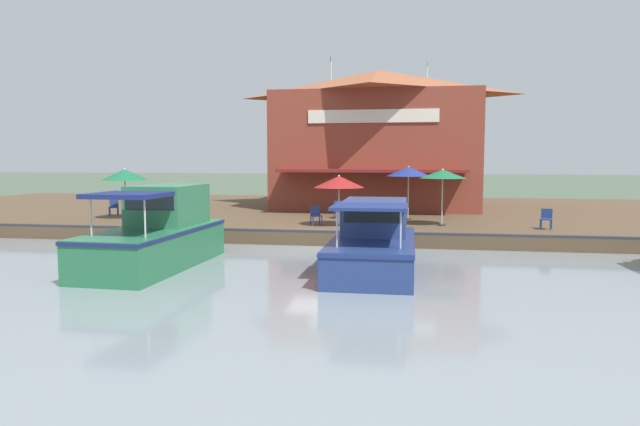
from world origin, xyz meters
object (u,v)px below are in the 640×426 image
Objects in this scene: person_near_entrance at (153,201)px; motorboat_mid_row at (164,235)px; cafe_chair_under_first_umbrella at (370,209)px; motorboat_second_along at (375,242)px; cafe_chair_beside_entrance at (338,209)px; cafe_chair_far_corner_seat at (546,218)px; waterfront_restaurant at (378,138)px; tree_upstream_bank at (426,129)px; cafe_chair_facing_river at (114,206)px; patio_umbrella_mid_patio_left at (339,182)px; cafe_chair_back_row_seat at (203,209)px; patio_umbrella_far_corner at (125,175)px; patio_umbrella_near_quay_edge at (443,174)px; cafe_chair_mid_patio at (316,215)px; patio_umbrella_back_row at (409,172)px.

person_near_entrance is 7.33m from motorboat_mid_row.
cafe_chair_under_first_umbrella is 9.85m from motorboat_second_along.
cafe_chair_beside_entrance and cafe_chair_far_corner_seat have the same top height.
waterfront_restaurant reaches higher than person_near_entrance.
waterfront_restaurant is at bearing -143.69° from cafe_chair_far_corner_seat.
tree_upstream_bank is (-14.23, 12.26, 3.83)m from person_near_entrance.
patio_umbrella_mid_patio_left is at bearing 77.92° from cafe_chair_facing_river.
cafe_chair_far_corner_seat is (1.42, 15.53, 0.00)m from cafe_chair_back_row_seat.
tree_upstream_bank reaches higher than patio_umbrella_far_corner.
patio_umbrella_far_corner is 0.35× the size of motorboat_second_along.
patio_umbrella_near_quay_edge is 13.06m from tree_upstream_bank.
cafe_chair_mid_patio is 0.52× the size of person_near_entrance.
patio_umbrella_far_corner is at bearing -97.67° from cafe_chair_mid_patio.
cafe_chair_mid_patio is at bearing -154.95° from motorboat_second_along.
patio_umbrella_far_corner is 13.77m from patio_umbrella_back_row.
waterfront_restaurant is at bearing 169.28° from cafe_chair_beside_entrance.
motorboat_mid_row is (7.24, -13.53, -0.06)m from cafe_chair_far_corner_seat.
patio_umbrella_mid_patio_left is 1.36× the size of person_near_entrance.
patio_umbrella_back_row is 3.04× the size of cafe_chair_mid_patio.
motorboat_mid_row is (7.86, -9.31, -1.84)m from patio_umbrella_near_quay_edge.
cafe_chair_under_first_umbrella is 11.54m from tree_upstream_bank.
patio_umbrella_mid_patio_left is 2.61× the size of cafe_chair_under_first_umbrella.
patio_umbrella_back_row is at bearing 174.41° from motorboat_second_along.
waterfront_restaurant is 10.93m from patio_umbrella_mid_patio_left.
tree_upstream_bank reaches higher than cafe_chair_mid_patio.
waterfront_restaurant is 19.02m from motorboat_mid_row.
motorboat_mid_row is at bearing -49.82° from patio_umbrella_near_quay_edge.
cafe_chair_under_first_umbrella is at bearing -126.63° from patio_umbrella_near_quay_edge.
patio_umbrella_near_quay_edge reaches higher than patio_umbrella_mid_patio_left.
waterfront_restaurant is 14.34× the size of cafe_chair_far_corner_seat.
patio_umbrella_mid_patio_left is 8.70m from motorboat_mid_row.
patio_umbrella_mid_patio_left is at bearing -44.64° from patio_umbrella_back_row.
cafe_chair_far_corner_seat is 0.52× the size of person_near_entrance.
patio_umbrella_near_quay_edge is 4.53m from patio_umbrella_mid_patio_left.
cafe_chair_under_first_umbrella is at bearing -15.26° from tree_upstream_bank.
patio_umbrella_back_row is at bearing 14.41° from waterfront_restaurant.
patio_umbrella_back_row is 0.35× the size of motorboat_mid_row.
patio_umbrella_far_corner is 1.11× the size of patio_umbrella_mid_patio_left.
patio_umbrella_near_quay_edge reaches higher than cafe_chair_back_row_seat.
motorboat_second_along is (17.16, 1.04, -3.92)m from waterfront_restaurant.
tree_upstream_bank is at bearing -160.49° from cafe_chair_far_corner_seat.
cafe_chair_back_row_seat is at bearing 79.41° from cafe_chair_facing_river.
person_near_entrance is at bearing -33.49° from cafe_chair_back_row_seat.
cafe_chair_far_corner_seat is at bearing 63.91° from patio_umbrella_back_row.
patio_umbrella_far_corner is 10.57m from cafe_chair_beside_entrance.
motorboat_mid_row is (17.70, -5.84, -3.78)m from waterfront_restaurant.
motorboat_second_along is at bearing 47.60° from cafe_chair_back_row_seat.
tree_upstream_bank is at bearing 156.98° from motorboat_mid_row.
patio_umbrella_back_row reaches higher than motorboat_second_along.
patio_umbrella_back_row is at bearing -145.46° from patio_umbrella_near_quay_edge.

